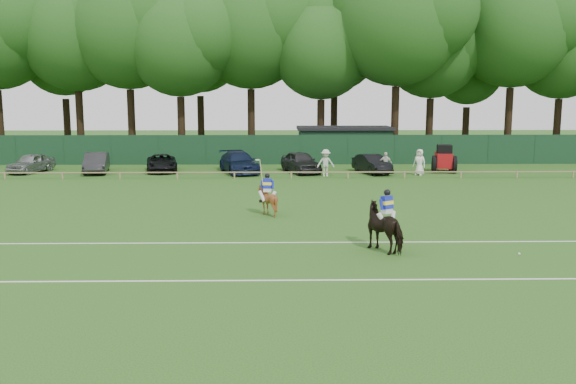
{
  "coord_description": "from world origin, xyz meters",
  "views": [
    {
      "loc": [
        0.01,
        -24.47,
        5.73
      ],
      "look_at": [
        0.5,
        3.0,
        1.4
      ],
      "focal_mm": 38.0,
      "sensor_mm": 36.0,
      "label": 1
    }
  ],
  "objects_px": {
    "horse_dark": "(386,227)",
    "polo_ball": "(519,254)",
    "spectator_right": "(419,162)",
    "tractor": "(444,159)",
    "sedan_navy": "(239,162)",
    "spectator_mid": "(385,163)",
    "sedan_silver": "(31,163)",
    "hatch_grey": "(301,162)",
    "suv_black": "(162,163)",
    "estate_black": "(372,164)",
    "spectator_left": "(326,163)",
    "utility_shed": "(344,144)",
    "sedan_grey": "(96,163)",
    "horse_chestnut": "(267,200)"
  },
  "relations": [
    {
      "from": "polo_ball",
      "to": "spectator_right",
      "type": "bearing_deg",
      "value": 86.01
    },
    {
      "from": "hatch_grey",
      "to": "estate_black",
      "type": "xyz_separation_m",
      "value": [
        5.34,
        -0.42,
        -0.1
      ]
    },
    {
      "from": "sedan_navy",
      "to": "polo_ball",
      "type": "height_order",
      "value": "sedan_navy"
    },
    {
      "from": "sedan_navy",
      "to": "spectator_mid",
      "type": "height_order",
      "value": "spectator_mid"
    },
    {
      "from": "estate_black",
      "to": "tractor",
      "type": "distance_m",
      "value": 5.57
    },
    {
      "from": "polo_ball",
      "to": "hatch_grey",
      "type": "bearing_deg",
      "value": 106.16
    },
    {
      "from": "estate_black",
      "to": "utility_shed",
      "type": "bearing_deg",
      "value": 79.97
    },
    {
      "from": "horse_chestnut",
      "to": "tractor",
      "type": "xyz_separation_m",
      "value": [
        13.14,
        16.67,
        0.27
      ]
    },
    {
      "from": "sedan_navy",
      "to": "spectator_right",
      "type": "relative_size",
      "value": 2.83
    },
    {
      "from": "sedan_grey",
      "to": "polo_ball",
      "type": "height_order",
      "value": "sedan_grey"
    },
    {
      "from": "sedan_grey",
      "to": "tractor",
      "type": "xyz_separation_m",
      "value": [
        26.3,
        -0.07,
        0.23
      ]
    },
    {
      "from": "spectator_left",
      "to": "utility_shed",
      "type": "height_order",
      "value": "utility_shed"
    },
    {
      "from": "sedan_navy",
      "to": "estate_black",
      "type": "xyz_separation_m",
      "value": [
        10.0,
        -0.47,
        -0.08
      ]
    },
    {
      "from": "sedan_silver",
      "to": "spectator_left",
      "type": "distance_m",
      "value": 22.31
    },
    {
      "from": "tractor",
      "to": "utility_shed",
      "type": "bearing_deg",
      "value": 136.69
    },
    {
      "from": "sedan_silver",
      "to": "sedan_navy",
      "type": "xyz_separation_m",
      "value": [
        15.78,
        -0.41,
        0.06
      ]
    },
    {
      "from": "sedan_navy",
      "to": "tractor",
      "type": "distance_m",
      "value": 15.55
    },
    {
      "from": "suv_black",
      "to": "polo_ball",
      "type": "height_order",
      "value": "suv_black"
    },
    {
      "from": "sedan_silver",
      "to": "spectator_right",
      "type": "distance_m",
      "value": 29.15
    },
    {
      "from": "hatch_grey",
      "to": "spectator_left",
      "type": "relative_size",
      "value": 2.42
    },
    {
      "from": "suv_black",
      "to": "estate_black",
      "type": "height_order",
      "value": "estate_black"
    },
    {
      "from": "horse_dark",
      "to": "suv_black",
      "type": "height_order",
      "value": "horse_dark"
    },
    {
      "from": "spectator_right",
      "to": "tractor",
      "type": "xyz_separation_m",
      "value": [
        2.25,
        1.73,
        0.04
      ]
    },
    {
      "from": "polo_ball",
      "to": "estate_black",
      "type": "bearing_deg",
      "value": 94.09
    },
    {
      "from": "estate_black",
      "to": "sedan_silver",
      "type": "bearing_deg",
      "value": 161.02
    },
    {
      "from": "hatch_grey",
      "to": "sedan_navy",
      "type": "bearing_deg",
      "value": 160.26
    },
    {
      "from": "suv_black",
      "to": "spectator_right",
      "type": "height_order",
      "value": "spectator_right"
    },
    {
      "from": "horse_chestnut",
      "to": "suv_black",
      "type": "distance_m",
      "value": 19.27
    },
    {
      "from": "hatch_grey",
      "to": "spectator_right",
      "type": "xyz_separation_m",
      "value": [
        8.63,
        -1.64,
        0.15
      ]
    },
    {
      "from": "spectator_right",
      "to": "utility_shed",
      "type": "distance_m",
      "value": 11.28
    },
    {
      "from": "suv_black",
      "to": "tractor",
      "type": "relative_size",
      "value": 1.75
    },
    {
      "from": "horse_chestnut",
      "to": "spectator_left",
      "type": "distance_m",
      "value": 14.94
    },
    {
      "from": "suv_black",
      "to": "estate_black",
      "type": "bearing_deg",
      "value": -15.87
    },
    {
      "from": "sedan_silver",
      "to": "hatch_grey",
      "type": "bearing_deg",
      "value": 13.96
    },
    {
      "from": "hatch_grey",
      "to": "spectator_mid",
      "type": "distance_m",
      "value": 6.32
    },
    {
      "from": "sedan_navy",
      "to": "polo_ball",
      "type": "distance_m",
      "value": 27.04
    },
    {
      "from": "horse_dark",
      "to": "polo_ball",
      "type": "relative_size",
      "value": 23.61
    },
    {
      "from": "polo_ball",
      "to": "sedan_silver",
      "type": "bearing_deg",
      "value": 137.98
    },
    {
      "from": "sedan_grey",
      "to": "utility_shed",
      "type": "distance_m",
      "value": 21.44
    },
    {
      "from": "sedan_silver",
      "to": "tractor",
      "type": "xyz_separation_m",
      "value": [
        31.32,
        -0.36,
        0.27
      ]
    },
    {
      "from": "spectator_right",
      "to": "polo_ball",
      "type": "relative_size",
      "value": 21.27
    },
    {
      "from": "horse_dark",
      "to": "utility_shed",
      "type": "distance_m",
      "value": 32.36
    },
    {
      "from": "horse_dark",
      "to": "sedan_silver",
      "type": "distance_m",
      "value": 33.07
    },
    {
      "from": "sedan_grey",
      "to": "polo_ball",
      "type": "relative_size",
      "value": 51.52
    },
    {
      "from": "suv_black",
      "to": "tractor",
      "type": "bearing_deg",
      "value": -13.39
    },
    {
      "from": "sedan_grey",
      "to": "horse_dark",
      "type": "bearing_deg",
      "value": -64.14
    },
    {
      "from": "spectator_left",
      "to": "sedan_navy",
      "type": "bearing_deg",
      "value": 157.74
    },
    {
      "from": "horse_dark",
      "to": "horse_chestnut",
      "type": "bearing_deg",
      "value": -91.35
    },
    {
      "from": "horse_dark",
      "to": "sedan_silver",
      "type": "xyz_separation_m",
      "value": [
        -22.74,
        24.02,
        -0.17
      ]
    },
    {
      "from": "sedan_silver",
      "to": "hatch_grey",
      "type": "distance_m",
      "value": 20.45
    }
  ]
}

